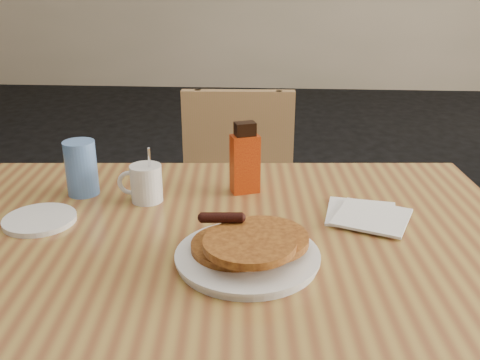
# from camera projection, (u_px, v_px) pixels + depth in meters

# --- Properties ---
(main_table) EXTENTS (1.40, 1.00, 0.75)m
(main_table) POSITION_uv_depth(u_px,v_px,m) (222.00, 249.00, 1.15)
(main_table) COLOR olive
(main_table) RESTS_ON floor
(chair_main_far) EXTENTS (0.41, 0.41, 0.88)m
(chair_main_far) POSITION_uv_depth(u_px,v_px,m) (236.00, 195.00, 1.90)
(chair_main_far) COLOR #9D6F4A
(chair_main_far) RESTS_ON floor
(pancake_plate) EXTENTS (0.28, 0.28, 0.08)m
(pancake_plate) POSITION_uv_depth(u_px,v_px,m) (248.00, 250.00, 1.01)
(pancake_plate) COLOR silver
(pancake_plate) RESTS_ON main_table
(coffee_mug) EXTENTS (0.11, 0.08, 0.14)m
(coffee_mug) POSITION_uv_depth(u_px,v_px,m) (145.00, 183.00, 1.27)
(coffee_mug) COLOR silver
(coffee_mug) RESTS_ON main_table
(syrup_bottle) EXTENTS (0.08, 0.06, 0.18)m
(syrup_bottle) POSITION_uv_depth(u_px,v_px,m) (245.00, 160.00, 1.31)
(syrup_bottle) COLOR maroon
(syrup_bottle) RESTS_ON main_table
(napkin_stack) EXTENTS (0.21, 0.22, 0.01)m
(napkin_stack) POSITION_uv_depth(u_px,v_px,m) (367.00, 215.00, 1.20)
(napkin_stack) COLOR silver
(napkin_stack) RESTS_ON main_table
(blue_tumbler) EXTENTS (0.09, 0.09, 0.14)m
(blue_tumbler) POSITION_uv_depth(u_px,v_px,m) (81.00, 168.00, 1.31)
(blue_tumbler) COLOR #547FC6
(blue_tumbler) RESTS_ON main_table
(side_saucer) EXTENTS (0.20, 0.20, 0.01)m
(side_saucer) POSITION_uv_depth(u_px,v_px,m) (40.00, 220.00, 1.18)
(side_saucer) COLOR silver
(side_saucer) RESTS_ON main_table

